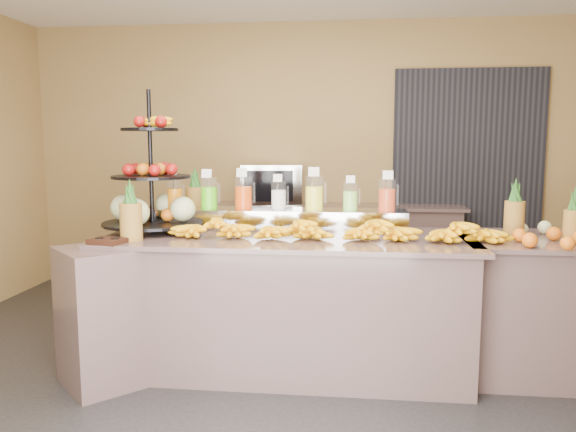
% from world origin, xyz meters
% --- Properties ---
extents(ground, '(6.00, 6.00, 0.00)m').
position_xyz_m(ground, '(0.00, 0.00, 0.00)').
color(ground, black).
rests_on(ground, ground).
extents(room_envelope, '(6.04, 5.02, 2.82)m').
position_xyz_m(room_envelope, '(0.19, 0.79, 1.88)').
color(room_envelope, olive).
rests_on(room_envelope, ground).
extents(buffet_counter, '(2.75, 1.25, 0.93)m').
position_xyz_m(buffet_counter, '(-0.12, 0.26, 0.47)').
color(buffet_counter, '#866561').
rests_on(buffet_counter, ground).
extents(right_counter, '(1.08, 0.88, 0.93)m').
position_xyz_m(right_counter, '(1.70, 0.40, 0.47)').
color(right_counter, '#866561').
rests_on(right_counter, ground).
extents(back_ledge, '(3.10, 0.55, 0.93)m').
position_xyz_m(back_ledge, '(0.00, 2.25, 0.47)').
color(back_ledge, '#866561').
rests_on(back_ledge, ground).
extents(pitcher_tray, '(1.85, 0.30, 0.15)m').
position_xyz_m(pitcher_tray, '(-0.10, 0.58, 1.01)').
color(pitcher_tray, gray).
rests_on(pitcher_tray, buffet_counter).
extents(juice_pitcher_orange_a, '(0.11, 0.12, 0.28)m').
position_xyz_m(juice_pitcher_orange_a, '(-0.88, 0.58, 1.17)').
color(juice_pitcher_orange_a, silver).
rests_on(juice_pitcher_orange_a, pitcher_tray).
extents(juice_pitcher_green, '(0.13, 0.13, 0.30)m').
position_xyz_m(juice_pitcher_green, '(-0.62, 0.58, 1.18)').
color(juice_pitcher_green, silver).
rests_on(juice_pitcher_green, pitcher_tray).
extents(juice_pitcher_orange_b, '(0.13, 0.13, 0.31)m').
position_xyz_m(juice_pitcher_orange_b, '(-0.36, 0.58, 1.19)').
color(juice_pitcher_orange_b, silver).
rests_on(juice_pitcher_orange_b, pitcher_tray).
extents(juice_pitcher_milk, '(0.11, 0.11, 0.27)m').
position_xyz_m(juice_pitcher_milk, '(-0.10, 0.58, 1.17)').
color(juice_pitcher_milk, silver).
rests_on(juice_pitcher_milk, pitcher_tray).
extents(juice_pitcher_lemon, '(0.13, 0.14, 0.32)m').
position_xyz_m(juice_pitcher_lemon, '(0.16, 0.58, 1.19)').
color(juice_pitcher_lemon, silver).
rests_on(juice_pitcher_lemon, pitcher_tray).
extents(juice_pitcher_lime, '(0.11, 0.11, 0.26)m').
position_xyz_m(juice_pitcher_lime, '(0.42, 0.58, 1.17)').
color(juice_pitcher_lime, silver).
rests_on(juice_pitcher_lime, pitcher_tray).
extents(juice_pitcher_orange_c, '(0.12, 0.13, 0.30)m').
position_xyz_m(juice_pitcher_orange_c, '(0.68, 0.58, 1.18)').
color(juice_pitcher_orange_c, silver).
rests_on(juice_pitcher_orange_c, pitcher_tray).
extents(banana_heap, '(2.18, 0.20, 0.18)m').
position_xyz_m(banana_heap, '(0.32, 0.24, 1.00)').
color(banana_heap, '#E5AE0B').
rests_on(banana_heap, buffet_counter).
extents(fruit_stand, '(0.86, 0.86, 1.00)m').
position_xyz_m(fruit_stand, '(-0.95, 0.42, 1.18)').
color(fruit_stand, black).
rests_on(fruit_stand, buffet_counter).
extents(condiment_caddy, '(0.24, 0.21, 0.03)m').
position_xyz_m(condiment_caddy, '(-1.11, -0.11, 0.95)').
color(condiment_caddy, black).
rests_on(condiment_caddy, buffet_counter).
extents(pineapple_left_a, '(0.14, 0.14, 0.40)m').
position_xyz_m(pineapple_left_a, '(-1.00, 0.01, 1.08)').
color(pineapple_left_a, brown).
rests_on(pineapple_left_a, buffet_counter).
extents(pineapple_left_b, '(0.16, 0.16, 0.45)m').
position_xyz_m(pineapple_left_b, '(-0.78, 0.79, 1.10)').
color(pineapple_left_b, brown).
rests_on(pineapple_left_b, buffet_counter).
extents(right_fruit_pile, '(0.47, 0.45, 0.25)m').
position_xyz_m(right_fruit_pile, '(1.66, 0.24, 1.01)').
color(right_fruit_pile, brown).
rests_on(right_fruit_pile, right_counter).
extents(oven_warmer, '(0.66, 0.50, 0.41)m').
position_xyz_m(oven_warmer, '(-0.39, 2.25, 1.13)').
color(oven_warmer, gray).
rests_on(oven_warmer, back_ledge).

